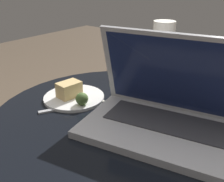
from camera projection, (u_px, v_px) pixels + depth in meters
name	position (u px, v px, depth m)	size (l,w,h in m)	color
table	(121.00, 149.00, 0.76)	(0.70, 0.70, 0.52)	#515156
napkin	(76.00, 98.00, 0.80)	(0.16, 0.13, 0.00)	silver
laptop	(166.00, 112.00, 0.63)	(0.41, 0.30, 0.23)	#B2B2B7
beer_glass	(162.00, 59.00, 0.79)	(0.06, 0.06, 0.23)	brown
snack_plate	(73.00, 95.00, 0.79)	(0.18, 0.18, 0.05)	white
fork	(73.00, 106.00, 0.75)	(0.10, 0.16, 0.00)	#B2B2B7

